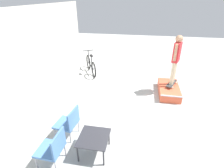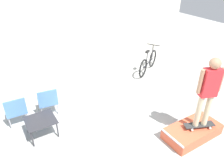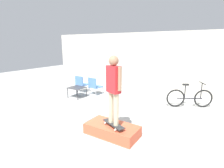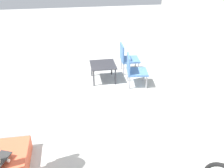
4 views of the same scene
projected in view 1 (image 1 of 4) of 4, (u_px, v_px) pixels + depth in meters
The scene contains 9 objects.
ground_plane at pixel (145, 114), 5.47m from camera, with size 24.00×24.00×0.00m, color #A8A8A3.
house_wall_back at pixel (11, 60), 5.46m from camera, with size 12.00×0.06×3.00m.
skate_ramp_box at pixel (169, 90), 6.54m from camera, with size 1.46×0.72×0.32m.
skateboard_on_ramp at pixel (172, 83), 6.51m from camera, with size 0.77×0.47×0.07m.
person_skater at pixel (176, 56), 6.03m from camera, with size 0.54×0.32×1.76m.
coffee_table at pixel (94, 139), 3.94m from camera, with size 0.71×0.68×0.47m.
patio_chair_left at pixel (53, 147), 3.66m from camera, with size 0.54×0.54×0.85m.
patio_chair_right at pixel (69, 122), 4.40m from camera, with size 0.58×0.58×0.85m.
bicycle at pixel (91, 65), 8.18m from camera, with size 1.55×0.93×0.98m.
Camera 1 is at (-4.56, 0.23, 3.32)m, focal length 28.00 mm.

